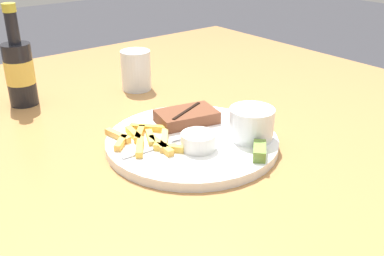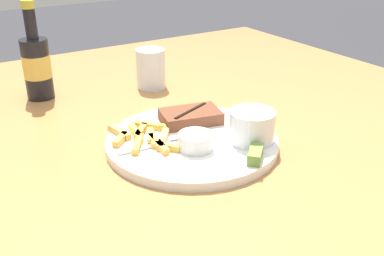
{
  "view_description": "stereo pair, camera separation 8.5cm",
  "coord_description": "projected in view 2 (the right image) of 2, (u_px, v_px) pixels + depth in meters",
  "views": [
    {
      "loc": [
        -0.48,
        -0.6,
        1.14
      ],
      "look_at": [
        0.0,
        0.0,
        0.78
      ],
      "focal_mm": 42.0,
      "sensor_mm": 36.0,
      "label": 1
    },
    {
      "loc": [
        -0.41,
        -0.65,
        1.14
      ],
      "look_at": [
        0.0,
        0.0,
        0.78
      ],
      "focal_mm": 42.0,
      "sensor_mm": 36.0,
      "label": 2
    }
  ],
  "objects": [
    {
      "name": "dining_table",
      "position": [
        192.0,
        171.0,
        0.89
      ],
      "size": [
        1.49,
        1.55,
        0.74
      ],
      "color": "#A87542",
      "rests_on": "ground_plane"
    },
    {
      "name": "fries_pile",
      "position": [
        145.0,
        137.0,
        0.84
      ],
      "size": [
        0.13,
        0.16,
        0.01
      ],
      "color": "#DEB058",
      "rests_on": "dinner_plate"
    },
    {
      "name": "fork_utensil",
      "position": [
        150.0,
        147.0,
        0.82
      ],
      "size": [
        0.13,
        0.02,
        0.0
      ],
      "rotation": [
        0.0,
        0.0,
        6.21
      ],
      "color": "#B7B7BC",
      "rests_on": "dinner_plate"
    },
    {
      "name": "coleslaw_cup",
      "position": [
        252.0,
        125.0,
        0.83
      ],
      "size": [
        0.08,
        0.08,
        0.06
      ],
      "color": "white",
      "rests_on": "dinner_plate"
    },
    {
      "name": "dipping_sauce_cup",
      "position": [
        195.0,
        141.0,
        0.81
      ],
      "size": [
        0.06,
        0.06,
        0.03
      ],
      "color": "silver",
      "rests_on": "dinner_plate"
    },
    {
      "name": "drinking_glass",
      "position": [
        151.0,
        69.0,
        1.14
      ],
      "size": [
        0.07,
        0.07,
        0.1
      ],
      "color": "silver",
      "rests_on": "dining_table"
    },
    {
      "name": "beer_bottle",
      "position": [
        37.0,
        65.0,
        1.06
      ],
      "size": [
        0.07,
        0.07,
        0.23
      ],
      "color": "black",
      "rests_on": "dining_table"
    },
    {
      "name": "dinner_plate",
      "position": [
        192.0,
        142.0,
        0.86
      ],
      "size": [
        0.33,
        0.33,
        0.02
      ],
      "color": "white",
      "rests_on": "dining_table"
    },
    {
      "name": "steak_portion",
      "position": [
        191.0,
        116.0,
        0.92
      ],
      "size": [
        0.13,
        0.1,
        0.03
      ],
      "color": "brown",
      "rests_on": "dinner_plate"
    },
    {
      "name": "pickle_spear",
      "position": [
        255.0,
        154.0,
        0.77
      ],
      "size": [
        0.06,
        0.05,
        0.02
      ],
      "color": "olive",
      "rests_on": "dinner_plate"
    }
  ]
}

